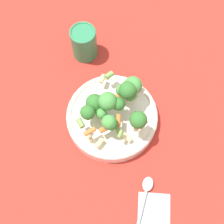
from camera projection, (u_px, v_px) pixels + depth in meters
name	position (u px, v px, depth m)	size (l,w,h in m)	color
ground_plane	(112.00, 120.00, 0.83)	(3.00, 3.00, 0.00)	#B72D23
bowl	(112.00, 117.00, 0.81)	(0.24, 0.24, 0.04)	silver
pasta_salad	(115.00, 104.00, 0.75)	(0.19, 0.19, 0.10)	#8CB766
cup	(84.00, 43.00, 0.87)	(0.07, 0.07, 0.10)	#2D7F51
napkin	(154.00, 218.00, 0.73)	(0.14, 0.11, 0.01)	#B2BCC6
spoon	(144.00, 201.00, 0.74)	(0.17, 0.11, 0.01)	silver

